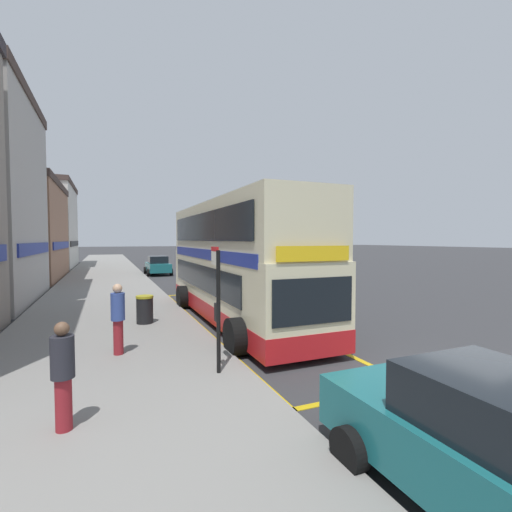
# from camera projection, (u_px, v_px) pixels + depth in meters

# --- Properties ---
(ground_plane) EXTENTS (260.00, 260.00, 0.00)m
(ground_plane) POSITION_uv_depth(u_px,v_px,m) (180.00, 269.00, 36.89)
(ground_plane) COLOR #333335
(pavement_near) EXTENTS (6.00, 76.00, 0.14)m
(pavement_near) POSITION_uv_depth(u_px,v_px,m) (106.00, 271.00, 34.19)
(pavement_near) COLOR gray
(pavement_near) RESTS_ON ground
(double_decker_bus) EXTENTS (3.19, 11.14, 4.40)m
(double_decker_bus) POSITION_uv_depth(u_px,v_px,m) (235.00, 266.00, 13.52)
(double_decker_bus) COLOR beige
(double_decker_bus) RESTS_ON ground
(bus_bay_markings) EXTENTS (3.00, 14.29, 0.01)m
(bus_bay_markings) POSITION_uv_depth(u_px,v_px,m) (235.00, 321.00, 13.45)
(bus_bay_markings) COLOR gold
(bus_bay_markings) RESTS_ON ground
(bus_stop_sign) EXTENTS (0.09, 0.51, 2.75)m
(bus_stop_sign) POSITION_uv_depth(u_px,v_px,m) (217.00, 299.00, 7.83)
(bus_stop_sign) COLOR black
(bus_stop_sign) RESTS_ON pavement_near
(terrace_end) EXTENTS (9.96, 12.10, 10.08)m
(terrace_end) POSITION_uv_depth(u_px,v_px,m) (22.00, 225.00, 37.84)
(terrace_end) COLOR silver
(terrace_end) RESTS_ON ground
(parked_car_navy_far) EXTENTS (2.09, 4.20, 1.62)m
(parked_car_navy_far) POSITION_uv_depth(u_px,v_px,m) (215.00, 262.00, 35.42)
(parked_car_navy_far) COLOR navy
(parked_car_navy_far) RESTS_ON ground
(parked_car_teal_across) EXTENTS (2.09, 4.20, 1.62)m
(parked_car_teal_across) POSITION_uv_depth(u_px,v_px,m) (501.00, 452.00, 3.79)
(parked_car_teal_across) COLOR #196066
(parked_car_teal_across) RESTS_ON ground
(parked_car_teal_kerbside) EXTENTS (2.09, 4.20, 1.62)m
(parked_car_teal_kerbside) POSITION_uv_depth(u_px,v_px,m) (158.00, 265.00, 31.09)
(parked_car_teal_kerbside) COLOR #196066
(parked_car_teal_kerbside) RESTS_ON ground
(parked_car_teal_behind) EXTENTS (2.09, 4.20, 1.62)m
(parked_car_teal_behind) POSITION_uv_depth(u_px,v_px,m) (217.00, 259.00, 41.22)
(parked_car_teal_behind) COLOR #196066
(parked_car_teal_behind) RESTS_ON ground
(pedestrian_waiting_near_sign) EXTENTS (0.34, 0.34, 1.67)m
(pedestrian_waiting_near_sign) POSITION_uv_depth(u_px,v_px,m) (63.00, 372.00, 5.43)
(pedestrian_waiting_near_sign) COLOR maroon
(pedestrian_waiting_near_sign) RESTS_ON pavement_near
(pedestrian_further_back) EXTENTS (0.34, 0.34, 1.79)m
(pedestrian_further_back) POSITION_uv_depth(u_px,v_px,m) (118.00, 316.00, 9.04)
(pedestrian_further_back) COLOR maroon
(pedestrian_further_back) RESTS_ON pavement_near
(litter_bin) EXTENTS (0.59, 0.59, 0.96)m
(litter_bin) POSITION_uv_depth(u_px,v_px,m) (145.00, 309.00, 12.45)
(litter_bin) COLOR black
(litter_bin) RESTS_ON pavement_near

